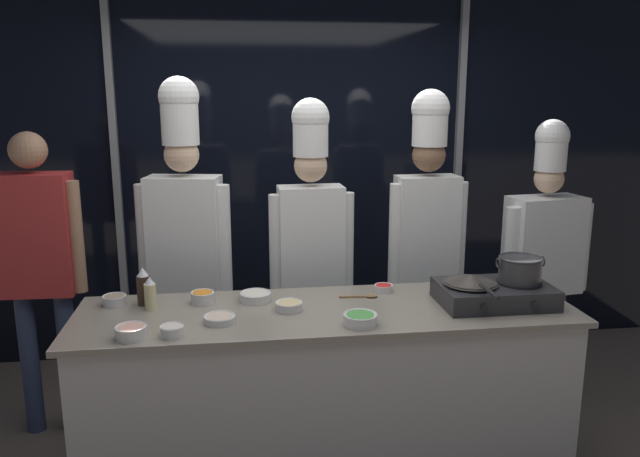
# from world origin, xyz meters

# --- Properties ---
(window_wall_back) EXTENTS (5.95, 0.09, 2.70)m
(window_wall_back) POSITION_xyz_m (0.00, 1.74, 1.35)
(window_wall_back) COLOR black
(window_wall_back) RESTS_ON ground_plane
(demo_counter) EXTENTS (2.44, 0.70, 0.93)m
(demo_counter) POSITION_xyz_m (0.00, 0.00, 0.47)
(demo_counter) COLOR beige
(demo_counter) RESTS_ON ground_plane
(portable_stove) EXTENTS (0.56, 0.37, 0.11)m
(portable_stove) POSITION_xyz_m (0.84, -0.04, 0.99)
(portable_stove) COLOR #28282B
(portable_stove) RESTS_ON demo_counter
(frying_pan) EXTENTS (0.27, 0.47, 0.05)m
(frying_pan) POSITION_xyz_m (0.72, -0.04, 1.07)
(frying_pan) COLOR #38332D
(frying_pan) RESTS_ON portable_stove
(stock_pot) EXTENTS (0.24, 0.21, 0.12)m
(stock_pot) POSITION_xyz_m (0.97, -0.04, 1.11)
(stock_pot) COLOR #333335
(stock_pot) RESTS_ON portable_stove
(squeeze_bottle_soy) EXTENTS (0.07, 0.07, 0.19)m
(squeeze_bottle_soy) POSITION_xyz_m (-0.90, 0.19, 1.02)
(squeeze_bottle_soy) COLOR #332319
(squeeze_bottle_soy) RESTS_ON demo_counter
(squeeze_bottle_oil) EXTENTS (0.06, 0.06, 0.16)m
(squeeze_bottle_oil) POSITION_xyz_m (-0.86, 0.12, 1.01)
(squeeze_bottle_oil) COLOR beige
(squeeze_bottle_oil) RESTS_ON demo_counter
(prep_bowl_garlic) EXTENTS (0.16, 0.16, 0.05)m
(prep_bowl_garlic) POSITION_xyz_m (-0.34, 0.17, 0.96)
(prep_bowl_garlic) COLOR white
(prep_bowl_garlic) RESTS_ON demo_counter
(prep_bowl_chicken) EXTENTS (0.15, 0.15, 0.03)m
(prep_bowl_chicken) POSITION_xyz_m (-0.52, -0.11, 0.95)
(prep_bowl_chicken) COLOR white
(prep_bowl_chicken) RESTS_ON demo_counter
(prep_bowl_mushrooms) EXTENTS (0.12, 0.12, 0.05)m
(prep_bowl_mushrooms) POSITION_xyz_m (-1.04, 0.20, 0.96)
(prep_bowl_mushrooms) COLOR white
(prep_bowl_mushrooms) RESTS_ON demo_counter
(prep_bowl_shrimp) EXTENTS (0.14, 0.14, 0.06)m
(prep_bowl_shrimp) POSITION_xyz_m (-0.89, -0.25, 0.96)
(prep_bowl_shrimp) COLOR white
(prep_bowl_shrimp) RESTS_ON demo_counter
(prep_bowl_scallions) EXTENTS (0.16, 0.16, 0.05)m
(prep_bowl_scallions) POSITION_xyz_m (0.12, -0.23, 0.96)
(prep_bowl_scallions) COLOR white
(prep_bowl_scallions) RESTS_ON demo_counter
(prep_bowl_bell_pepper) EXTENTS (0.10, 0.10, 0.04)m
(prep_bowl_bell_pepper) POSITION_xyz_m (0.34, 0.23, 0.95)
(prep_bowl_bell_pepper) COLOR white
(prep_bowl_bell_pepper) RESTS_ON demo_counter
(prep_bowl_onion) EXTENTS (0.10, 0.10, 0.05)m
(prep_bowl_onion) POSITION_xyz_m (-0.72, -0.25, 0.96)
(prep_bowl_onion) COLOR white
(prep_bowl_onion) RESTS_ON demo_counter
(prep_bowl_ginger) EXTENTS (0.13, 0.13, 0.04)m
(prep_bowl_ginger) POSITION_xyz_m (-0.19, 0.01, 0.96)
(prep_bowl_ginger) COLOR white
(prep_bowl_ginger) RESTS_ON demo_counter
(prep_bowl_carrots) EXTENTS (0.12, 0.12, 0.06)m
(prep_bowl_carrots) POSITION_xyz_m (-0.61, 0.18, 0.96)
(prep_bowl_carrots) COLOR white
(prep_bowl_carrots) RESTS_ON demo_counter
(serving_spoon_slotted) EXTENTS (0.20, 0.05, 0.02)m
(serving_spoon_slotted) POSITION_xyz_m (0.22, 0.14, 0.94)
(serving_spoon_slotted) COLOR olive
(serving_spoon_slotted) RESTS_ON demo_counter
(person_guest) EXTENTS (0.52, 0.22, 1.77)m
(person_guest) POSITION_xyz_m (-1.54, 0.70, 1.08)
(person_guest) COLOR #2D3856
(person_guest) RESTS_ON ground_plane
(chef_head) EXTENTS (0.54, 0.29, 2.06)m
(chef_head) POSITION_xyz_m (-0.72, 0.72, 1.21)
(chef_head) COLOR #2D3856
(chef_head) RESTS_ON ground_plane
(chef_sous) EXTENTS (0.50, 0.22, 1.94)m
(chef_sous) POSITION_xyz_m (0.00, 0.64, 1.17)
(chef_sous) COLOR #232326
(chef_sous) RESTS_ON ground_plane
(chef_line) EXTENTS (0.48, 0.22, 1.99)m
(chef_line) POSITION_xyz_m (0.71, 0.67, 1.21)
(chef_line) COLOR #4C4C51
(chef_line) RESTS_ON ground_plane
(chef_pastry) EXTENTS (0.59, 0.29, 1.81)m
(chef_pastry) POSITION_xyz_m (1.46, 0.65, 1.03)
(chef_pastry) COLOR #4C4C51
(chef_pastry) RESTS_ON ground_plane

